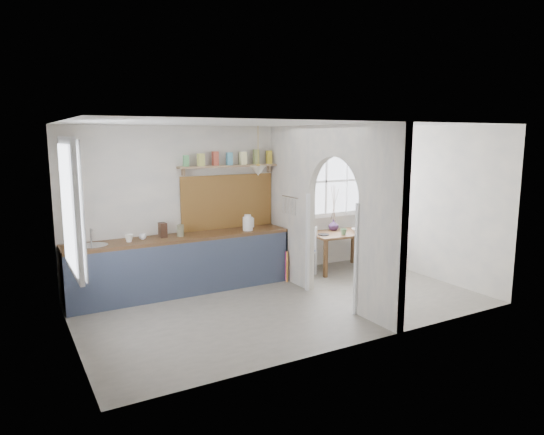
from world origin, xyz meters
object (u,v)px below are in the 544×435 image
dining_table (340,251)px  vase (334,225)px  kettle (248,222)px  chair_left (302,251)px  chair_right (379,244)px

dining_table → vase: size_ratio=5.58×
kettle → chair_left: bearing=-0.5°
dining_table → kettle: bearing=-178.5°
kettle → vase: kettle is taller
dining_table → kettle: size_ratio=4.21×
dining_table → kettle: (-1.84, 0.09, 0.68)m
dining_table → chair_left: 0.79m
chair_right → kettle: kettle is taller
chair_right → vase: size_ratio=4.04×
dining_table → chair_right: (0.89, -0.06, 0.06)m
chair_right → kettle: (-2.74, 0.15, 0.63)m
chair_right → chair_left: bearing=97.2°
chair_right → kettle: size_ratio=3.05×
chair_left → chair_right: 1.68m
vase → kettle: bearing=-175.6°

